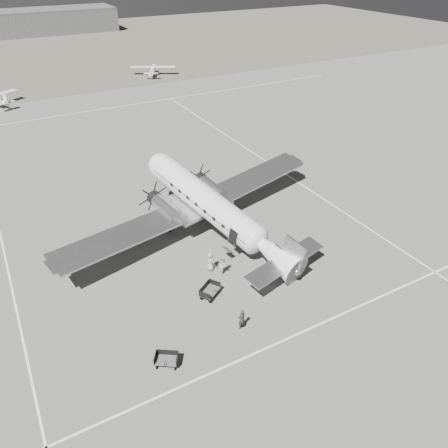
{
  "coord_description": "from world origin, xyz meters",
  "views": [
    {
      "loc": [
        -16.11,
        -29.79,
        22.07
      ],
      "look_at": [
        -1.03,
        -2.52,
        2.2
      ],
      "focal_mm": 35.0,
      "sensor_mm": 36.0,
      "label": 1
    }
  ],
  "objects": [
    {
      "name": "ground",
      "position": [
        0.0,
        0.0,
        0.0
      ],
      "size": [
        260.0,
        260.0,
        0.0
      ],
      "primitive_type": "plane",
      "color": "slate",
      "rests_on": "ground"
    },
    {
      "name": "taxi_line_near",
      "position": [
        0.0,
        -14.0,
        0.01
      ],
      "size": [
        60.0,
        0.15,
        0.01
      ],
      "primitive_type": "cube",
      "color": "white",
      "rests_on": "ground"
    },
    {
      "name": "taxi_line_right",
      "position": [
        12.0,
        0.0,
        0.01
      ],
      "size": [
        0.15,
        80.0,
        0.01
      ],
      "primitive_type": "cube",
      "color": "white",
      "rests_on": "ground"
    },
    {
      "name": "taxi_line_horizon",
      "position": [
        0.0,
        40.0,
        0.01
      ],
      "size": [
        90.0,
        0.15,
        0.01
      ],
      "primitive_type": "cube",
      "color": "white",
      "rests_on": "ground"
    },
    {
      "name": "grass_infield",
      "position": [
        0.0,
        95.0,
        0.0
      ],
      "size": [
        260.0,
        90.0,
        0.01
      ],
      "primitive_type": "cube",
      "color": "#5A584B",
      "rests_on": "ground"
    },
    {
      "name": "hangar_main",
      "position": [
        5.0,
        120.0,
        3.3
      ],
      "size": [
        42.0,
        14.0,
        6.6
      ],
      "color": "slate",
      "rests_on": "ground"
    },
    {
      "name": "dc3_airliner",
      "position": [
        -1.03,
        -0.52,
        2.69
      ],
      "size": [
        32.23,
        25.97,
        5.39
      ],
      "primitive_type": null,
      "rotation": [
        0.0,
        0.0,
        0.25
      ],
      "color": "#BDBDC0",
      "rests_on": "ground"
    },
    {
      "name": "light_plane_right",
      "position": [
        15.23,
        56.55,
        0.95
      ],
      "size": [
        11.51,
        10.77,
        1.89
      ],
      "primitive_type": null,
      "rotation": [
        0.0,
        0.0,
        -0.48
      ],
      "color": "white",
      "rests_on": "ground"
    },
    {
      "name": "baggage_cart_near",
      "position": [
        -5.13,
        -7.77,
        0.47
      ],
      "size": [
        2.05,
        1.9,
        0.95
      ],
      "primitive_type": null,
      "rotation": [
        0.0,
        0.0,
        0.58
      ],
      "color": "#515151",
      "rests_on": "ground"
    },
    {
      "name": "baggage_cart_far",
      "position": [
        -10.4,
        -12.09,
        0.43
      ],
      "size": [
        1.84,
        1.72,
        0.85
      ],
      "primitive_type": null,
      "rotation": [
        0.0,
        0.0,
        -0.58
      ],
      "color": "#515151",
      "rests_on": "ground"
    },
    {
      "name": "ground_crew",
      "position": [
        -4.72,
        -11.66,
        0.8
      ],
      "size": [
        0.63,
        0.46,
        1.6
      ],
      "primitive_type": "imported",
      "rotation": [
        0.0,
        0.0,
        3.29
      ],
      "color": "#2D2D2D",
      "rests_on": "ground"
    },
    {
      "name": "ramp_agent",
      "position": [
        -2.9,
        -5.84,
        0.8
      ],
      "size": [
        0.91,
        0.97,
        1.59
      ],
      "primitive_type": "imported",
      "rotation": [
        0.0,
        0.0,
        1.04
      ],
      "color": "silver",
      "rests_on": "ground"
    },
    {
      "name": "passenger",
      "position": [
        -3.65,
        -4.98,
        0.83
      ],
      "size": [
        0.76,
        0.94,
        1.66
      ],
      "primitive_type": "imported",
      "rotation": [
        0.0,
        0.0,
        1.9
      ],
      "color": "#A8A8A6",
      "rests_on": "ground"
    }
  ]
}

